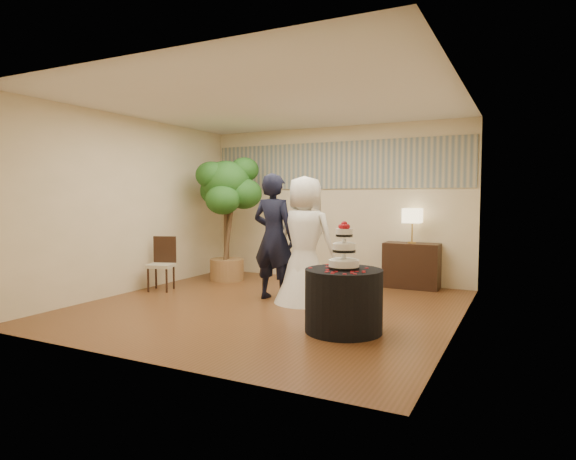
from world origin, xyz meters
The scene contains 15 objects.
floor centered at (0.00, 0.00, 0.00)m, with size 5.00×5.00×0.00m, color brown.
ceiling centered at (0.00, 0.00, 2.80)m, with size 5.00×5.00×0.00m, color white.
wall_back centered at (0.00, 2.50, 1.40)m, with size 5.00×0.06×2.80m, color beige.
wall_front centered at (0.00, -2.50, 1.40)m, with size 5.00×0.06×2.80m, color beige.
wall_left centered at (-2.50, 0.00, 1.40)m, with size 0.06×5.00×2.80m, color beige.
wall_right centered at (2.50, 0.00, 1.40)m, with size 0.06×5.00×2.80m, color beige.
mural_border centered at (0.00, 2.48, 2.10)m, with size 4.90×0.02×0.85m, color gray.
groom centered at (-0.16, 0.46, 0.94)m, with size 0.68×0.45×1.87m, color black.
bride centered at (0.34, 0.48, 0.91)m, with size 0.91×0.91×1.83m, color white.
cake_table centered at (1.36, -0.71, 0.36)m, with size 0.88×0.88×0.72m, color black.
wedding_cake centered at (1.36, -0.71, 0.99)m, with size 0.35×0.35×0.54m, color white, non-canonical shape.
console centered at (1.48, 2.28, 0.38)m, with size 0.91×0.40×0.76m, color black.
table_lamp centered at (1.48, 2.28, 1.05)m, with size 0.29×0.29×0.58m, color beige, non-canonical shape.
ficus_tree centered at (-1.71, 1.51, 1.15)m, with size 1.09×1.09×2.30m, color #22571B, non-canonical shape.
side_chair centered at (-2.13, 0.22, 0.44)m, with size 0.40×0.42×0.87m, color black, non-canonical shape.
Camera 1 is at (3.21, -5.79, 1.53)m, focal length 30.00 mm.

